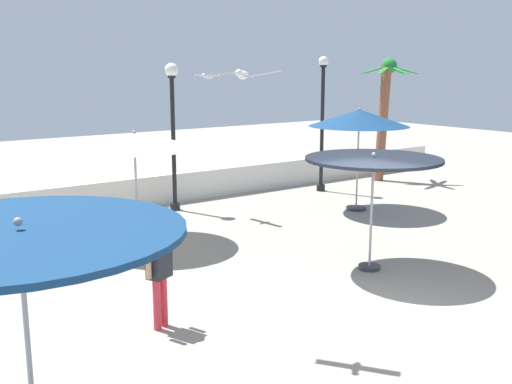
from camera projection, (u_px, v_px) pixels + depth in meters
The scene contains 12 objects.
ground_plane at pixel (362, 301), 10.40m from camera, with size 56.00×56.00×0.00m, color #9E9384.
boundary_wall at pixel (138, 192), 17.31m from camera, with size 25.20×0.30×0.87m, color silver.
patio_umbrella_1 at pixel (134, 141), 13.47m from camera, with size 2.95×2.95×2.58m.
patio_umbrella_2 at pixel (359, 119), 16.58m from camera, with size 2.77×2.77×2.87m.
patio_umbrella_3 at pixel (373, 164), 11.61m from camera, with size 2.64×2.64×2.35m.
patio_umbrella_4 at pixel (19, 241), 5.30m from camera, with size 2.94×2.94×2.65m.
palm_tree_0 at pixel (385, 104), 21.15m from camera, with size 2.01×2.01×4.30m.
lamp_post_0 at pixel (322, 118), 19.26m from camera, with size 0.31×0.31×4.30m.
lamp_post_1 at pixel (173, 121), 16.57m from camera, with size 0.37×0.37×4.08m.
guest_0 at pixel (159, 268), 9.12m from camera, with size 0.52×0.36×1.61m.
seagull_1 at pixel (242, 74), 8.29m from camera, with size 0.75×0.98×0.14m.
seagull_2 at pixel (208, 76), 15.86m from camera, with size 0.38×1.14×0.14m.
Camera 1 is at (-7.27, -6.84, 3.92)m, focal length 42.35 mm.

